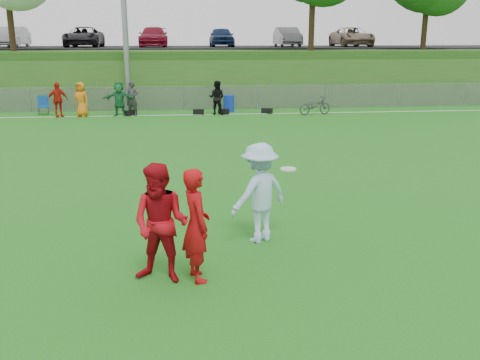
{
  "coord_description": "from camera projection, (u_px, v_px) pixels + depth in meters",
  "views": [
    {
      "loc": [
        -0.24,
        -9.09,
        3.8
      ],
      "look_at": [
        0.84,
        0.5,
        1.22
      ],
      "focal_mm": 40.0,
      "sensor_mm": 36.0,
      "label": 1
    }
  ],
  "objects": [
    {
      "name": "camp_chair",
      "position": [
        44.0,
        109.0,
        26.96
      ],
      "size": [
        0.6,
        0.61,
        0.95
      ],
      "rotation": [
        0.0,
        0.0,
        0.16
      ],
      "color": "#0D4693",
      "rests_on": "ground"
    },
    {
      "name": "gear_bags",
      "position": [
        206.0,
        112.0,
        27.19
      ],
      "size": [
        7.52,
        0.52,
        0.26
      ],
      "color": "black",
      "rests_on": "ground"
    },
    {
      "name": "player_red_center",
      "position": [
        161.0,
        224.0,
        8.39
      ],
      "size": [
        1.14,
        1.02,
        1.94
      ],
      "primitive_type": "imported",
      "rotation": [
        0.0,
        0.0,
        -0.36
      ],
      "color": "#AE0C16",
      "rests_on": "ground"
    },
    {
      "name": "car_row",
      "position": [
        165.0,
        37.0,
        39.33
      ],
      "size": [
        32.04,
        5.18,
        1.44
      ],
      "color": "silver",
      "rests_on": "parking_lot"
    },
    {
      "name": "spectator_row",
      "position": [
        125.0,
        99.0,
        26.47
      ],
      "size": [
        8.84,
        0.89,
        1.69
      ],
      "color": "red",
      "rests_on": "ground"
    },
    {
      "name": "parking_lot",
      "position": [
        181.0,
        47.0,
        40.62
      ],
      "size": [
        120.0,
        12.0,
        0.1
      ],
      "primitive_type": "cube",
      "color": "black",
      "rests_on": "berm"
    },
    {
      "name": "sideline_far",
      "position": [
        185.0,
        115.0,
        27.01
      ],
      "size": [
        60.0,
        0.1,
        0.01
      ],
      "primitive_type": "cube",
      "color": "white",
      "rests_on": "ground"
    },
    {
      "name": "player_red_left",
      "position": [
        196.0,
        225.0,
        8.46
      ],
      "size": [
        0.61,
        0.77,
        1.85
      ],
      "primitive_type": "imported",
      "rotation": [
        0.0,
        0.0,
        1.84
      ],
      "color": "#AD0C0F",
      "rests_on": "ground"
    },
    {
      "name": "berm",
      "position": [
        182.0,
        70.0,
        39.1
      ],
      "size": [
        120.0,
        18.0,
        3.0
      ],
      "primitive_type": "cube",
      "color": "#234B15",
      "rests_on": "ground"
    },
    {
      "name": "bicycle",
      "position": [
        315.0,
        106.0,
        27.0
      ],
      "size": [
        1.82,
        1.02,
        0.91
      ],
      "primitive_type": "imported",
      "rotation": [
        0.0,
        0.0,
        1.83
      ],
      "color": "#2D2E30",
      "rests_on": "ground"
    },
    {
      "name": "ground",
      "position": [
        197.0,
        253.0,
        9.73
      ],
      "size": [
        120.0,
        120.0,
        0.0
      ],
      "primitive_type": "plane",
      "color": "#206815",
      "rests_on": "ground"
    },
    {
      "name": "recycling_bin",
      "position": [
        229.0,
        103.0,
        28.11
      ],
      "size": [
        0.75,
        0.75,
        0.86
      ],
      "primitive_type": "cylinder",
      "rotation": [
        0.0,
        0.0,
        0.38
      ],
      "color": "#0F2EAA",
      "rests_on": "ground"
    },
    {
      "name": "fence",
      "position": [
        184.0,
        98.0,
        28.76
      ],
      "size": [
        58.0,
        0.06,
        1.3
      ],
      "color": "gray",
      "rests_on": "ground"
    },
    {
      "name": "player_blue",
      "position": [
        259.0,
        193.0,
        10.08
      ],
      "size": [
        1.43,
        1.25,
        1.91
      ],
      "primitive_type": "imported",
      "rotation": [
        0.0,
        0.0,
        3.68
      ],
      "color": "#AED3F2",
      "rests_on": "ground"
    },
    {
      "name": "frisbee",
      "position": [
        288.0,
        169.0,
        10.14
      ],
      "size": [
        0.31,
        0.31,
        0.03
      ],
      "color": "silver",
      "rests_on": "ground"
    }
  ]
}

